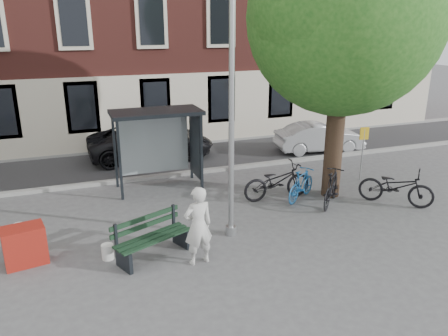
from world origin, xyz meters
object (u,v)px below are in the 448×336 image
at_px(bike_d, 332,188).
at_px(car_dark, 151,141).
at_px(painter, 198,226).
at_px(car_silver, 319,137).
at_px(notice_sign, 363,142).
at_px(lamppost, 231,130).
at_px(bus_shelter, 168,130).
at_px(bike_c, 396,186).
at_px(bike_a, 277,181).
at_px(bike_b, 301,184).
at_px(bench, 152,239).
at_px(red_stand, 25,245).

distance_m(bike_d, car_dark, 7.87).
height_order(painter, car_silver, painter).
bearing_deg(notice_sign, car_dark, 148.13).
bearing_deg(lamppost, bus_shelter, 98.43).
height_order(lamppost, bike_c, lamppost).
relative_size(lamppost, car_silver, 1.63).
bearing_deg(bike_a, bike_d, -126.04).
bearing_deg(bike_c, lamppost, 137.06).
xyz_separation_m(bike_b, bike_d, (0.65, -0.68, 0.05)).
height_order(painter, bench, painter).
xyz_separation_m(lamppost, bike_c, (5.39, 0.16, -2.22)).
height_order(bench, bike_a, bike_a).
xyz_separation_m(bench, bike_a, (4.36, 2.19, 0.14)).
bearing_deg(bike_d, painter, 67.58).
distance_m(bus_shelter, bike_c, 7.31).
bearing_deg(bike_d, lamppost, 58.96).
height_order(lamppost, bench, lamppost).
distance_m(painter, car_silver, 10.37).
bearing_deg(bus_shelter, lamppost, -81.57).
height_order(car_dark, car_silver, car_dark).
distance_m(car_dark, red_stand, 8.43).
relative_size(car_dark, notice_sign, 2.64).
distance_m(bus_shelter, bench, 4.98).
distance_m(lamppost, painter, 2.45).
distance_m(bike_b, notice_sign, 3.09).
bearing_deg(car_dark, painter, 176.36).
bearing_deg(bike_b, car_silver, -72.19).
relative_size(bike_c, car_silver, 0.58).
height_order(bike_b, notice_sign, notice_sign).
height_order(bike_d, red_stand, bike_d).
height_order(bike_b, car_dark, car_dark).
relative_size(bike_a, car_dark, 0.44).
bearing_deg(car_silver, bike_b, 150.33).
relative_size(painter, bike_a, 0.84).
bearing_deg(car_dark, lamppost, -175.12).
relative_size(lamppost, bike_d, 3.37).
height_order(lamppost, car_silver, lamppost).
bearing_deg(notice_sign, car_silver, 87.86).
bearing_deg(car_silver, lamppost, 141.15).
xyz_separation_m(painter, car_dark, (0.66, 8.57, -0.23)).
distance_m(lamppost, bus_shelter, 4.24).
height_order(painter, car_dark, painter).
xyz_separation_m(bus_shelter, bike_c, (6.00, -3.95, -1.35)).
distance_m(car_silver, red_stand, 12.65).
xyz_separation_m(painter, notice_sign, (6.96, 3.37, 0.45)).
height_order(bike_b, bike_d, bike_d).
xyz_separation_m(bus_shelter, bike_b, (3.52, -2.62, -1.42)).
relative_size(bus_shelter, bike_d, 1.57).
distance_m(bench, bike_c, 7.55).
bearing_deg(bench, bike_b, -2.67).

